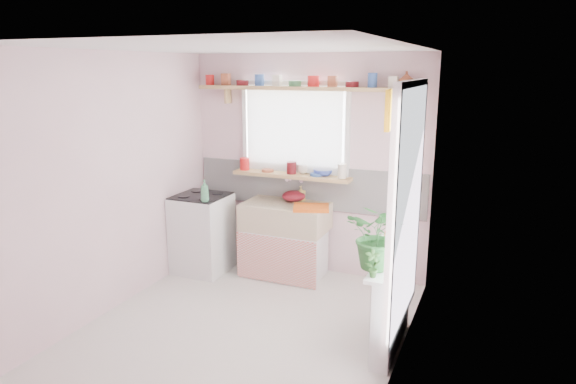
% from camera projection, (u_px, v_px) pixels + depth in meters
% --- Properties ---
extents(room, '(3.20, 3.20, 3.20)m').
position_uv_depth(room, '(345.00, 171.00, 4.94)').
color(room, silver).
rests_on(room, ground).
extents(sink_unit, '(0.95, 0.65, 1.11)m').
position_uv_depth(sink_unit, '(285.00, 239.00, 5.86)').
color(sink_unit, white).
rests_on(sink_unit, ground).
extents(cooker, '(0.58, 0.58, 0.93)m').
position_uv_depth(cooker, '(202.00, 233.00, 5.99)').
color(cooker, white).
rests_on(cooker, ground).
extents(radiator_ledge, '(0.22, 0.95, 0.78)m').
position_uv_depth(radiator_ledge, '(392.00, 304.00, 4.34)').
color(radiator_ledge, white).
rests_on(radiator_ledge, ground).
extents(windowsill, '(1.40, 0.22, 0.04)m').
position_uv_depth(windowsill, '(291.00, 175.00, 5.86)').
color(windowsill, tan).
rests_on(windowsill, room).
extents(pine_shelf, '(2.52, 0.24, 0.04)m').
position_uv_depth(pine_shelf, '(304.00, 88.00, 5.56)').
color(pine_shelf, tan).
rests_on(pine_shelf, room).
extents(shelf_crockery, '(2.47, 0.11, 0.12)m').
position_uv_depth(shelf_crockery, '(300.00, 81.00, 5.56)').
color(shelf_crockery, red).
rests_on(shelf_crockery, pine_shelf).
extents(sill_crockery, '(1.35, 0.11, 0.12)m').
position_uv_depth(sill_crockery, '(292.00, 169.00, 5.84)').
color(sill_crockery, red).
rests_on(sill_crockery, windowsill).
extents(dish_tray, '(0.45, 0.39, 0.04)m').
position_uv_depth(dish_tray, '(311.00, 208.00, 5.53)').
color(dish_tray, '#E05913').
rests_on(dish_tray, sink_unit).
extents(colander, '(0.32, 0.32, 0.12)m').
position_uv_depth(colander, '(294.00, 196.00, 5.86)').
color(colander, maroon).
rests_on(colander, sink_unit).
extents(jade_plant, '(0.60, 0.55, 0.54)m').
position_uv_depth(jade_plant, '(379.00, 236.00, 4.04)').
color(jade_plant, '#276229').
rests_on(jade_plant, radiator_ledge).
extents(fruit_bowl, '(0.29, 0.29, 0.07)m').
position_uv_depth(fruit_bowl, '(393.00, 242.00, 4.63)').
color(fruit_bowl, white).
rests_on(fruit_bowl, radiator_ledge).
extents(herb_pot, '(0.14, 0.12, 0.22)m').
position_uv_depth(herb_pot, '(373.00, 264.00, 3.91)').
color(herb_pot, '#326428').
rests_on(herb_pot, radiator_ledge).
extents(soap_bottle_sink, '(0.09, 0.09, 0.17)m').
position_uv_depth(soap_bottle_sink, '(301.00, 193.00, 5.88)').
color(soap_bottle_sink, '#D2BE5D').
rests_on(soap_bottle_sink, sink_unit).
extents(sill_cup, '(0.18, 0.18, 0.11)m').
position_uv_depth(sill_cup, '(303.00, 169.00, 5.85)').
color(sill_cup, silver).
rests_on(sill_cup, windowsill).
extents(sill_bowl, '(0.29, 0.29, 0.07)m').
position_uv_depth(sill_bowl, '(323.00, 172.00, 5.76)').
color(sill_bowl, '#384EB8').
rests_on(sill_bowl, windowsill).
extents(shelf_vase, '(0.16, 0.16, 0.16)m').
position_uv_depth(shelf_vase, '(406.00, 80.00, 5.18)').
color(shelf_vase, '#9C4C30').
rests_on(shelf_vase, pine_shelf).
extents(cooker_bottle, '(0.12, 0.12, 0.24)m').
position_uv_depth(cooker_bottle, '(205.00, 191.00, 5.58)').
color(cooker_bottle, '#478E61').
rests_on(cooker_bottle, cooker).
extents(fruit, '(0.20, 0.14, 0.10)m').
position_uv_depth(fruit, '(394.00, 235.00, 4.62)').
color(fruit, orange).
rests_on(fruit, fruit_bowl).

